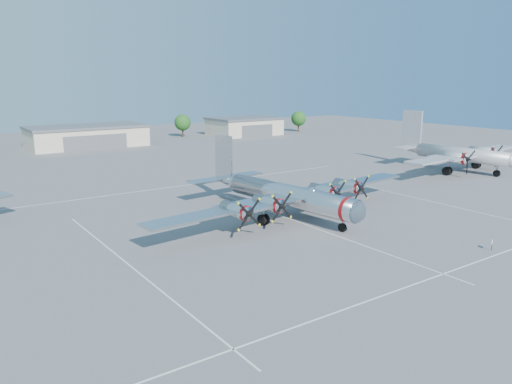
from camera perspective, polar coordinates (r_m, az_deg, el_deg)
ground at (r=61.89m, az=3.69°, el=-3.03°), size 260.00×260.00×0.00m
parking_lines at (r=60.59m, az=4.73°, el=-3.39°), size 60.00×50.08×0.01m
hangar_center at (r=134.45m, az=-18.74°, el=6.08°), size 28.60×14.60×5.40m
hangar_east at (r=154.79m, az=-1.35°, el=7.54°), size 20.60×14.60×5.40m
tree_east at (r=150.87m, az=-8.40°, el=7.85°), size 4.80×4.80×6.64m
tree_far_east at (r=165.02m, az=4.89°, el=8.35°), size 4.80×4.80×6.64m
main_bomber_b29 at (r=63.49m, az=3.03°, el=-2.61°), size 44.08×32.59×9.11m
twin_engine_east at (r=101.03m, az=21.77°, el=2.27°), size 35.99×27.34×10.76m
info_placard at (r=55.54m, az=25.36°, el=-5.32°), size 0.54×0.27×1.08m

